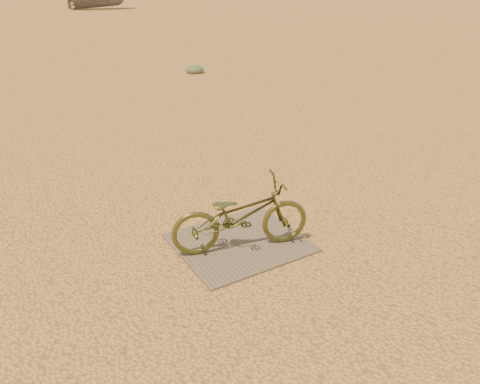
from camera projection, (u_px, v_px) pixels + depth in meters
ground at (249, 219)px, 5.80m from camera, size 120.00×120.00×0.00m
plywood_board at (240, 243)px, 5.28m from camera, size 1.39×1.22×0.02m
bicycle at (241, 215)px, 5.00m from camera, size 1.60×0.92×0.79m
kale_b at (195, 73)px, 14.10m from camera, size 0.54×0.54×0.30m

